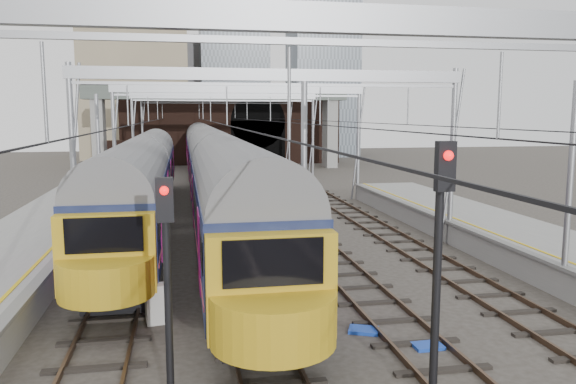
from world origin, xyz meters
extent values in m
plane|color=#38332D|center=(0.00, 0.00, 0.00)|extent=(160.00, 160.00, 0.00)
cube|color=slate|center=(-8.15, 2.50, 1.05)|extent=(0.35, 55.00, 0.12)
cube|color=gold|center=(-8.65, 2.50, 1.11)|extent=(0.12, 55.00, 0.01)
cube|color=#4C3828|center=(-6.72, 15.00, 0.09)|extent=(0.08, 80.00, 0.16)
cube|color=#4C3828|center=(-5.28, 15.00, 0.09)|extent=(0.08, 80.00, 0.16)
cube|color=black|center=(-6.00, 15.00, 0.01)|extent=(2.40, 80.00, 0.14)
cube|color=#4C3828|center=(-2.72, 15.00, 0.09)|extent=(0.08, 80.00, 0.16)
cube|color=#4C3828|center=(-1.28, 15.00, 0.09)|extent=(0.08, 80.00, 0.16)
cube|color=black|center=(-2.00, 15.00, 0.01)|extent=(2.40, 80.00, 0.14)
cube|color=#4C3828|center=(1.28, 15.00, 0.09)|extent=(0.08, 80.00, 0.16)
cube|color=#4C3828|center=(2.72, 15.00, 0.09)|extent=(0.08, 80.00, 0.16)
cube|color=black|center=(2.00, 15.00, 0.01)|extent=(2.40, 80.00, 0.14)
cube|color=#4C3828|center=(5.28, 15.00, 0.09)|extent=(0.08, 80.00, 0.16)
cube|color=#4C3828|center=(6.72, 15.00, 0.09)|extent=(0.08, 80.00, 0.16)
cube|color=black|center=(6.00, 15.00, 0.01)|extent=(2.40, 80.00, 0.14)
cube|color=gray|center=(0.00, -6.00, 7.60)|extent=(16.80, 0.28, 0.50)
cylinder|color=gray|center=(-8.20, 8.00, 4.00)|extent=(0.24, 0.24, 8.00)
cylinder|color=gray|center=(8.20, 8.00, 4.00)|extent=(0.24, 0.24, 8.00)
cube|color=gray|center=(0.00, 8.00, 7.60)|extent=(16.80, 0.28, 0.50)
cylinder|color=gray|center=(-8.20, 22.00, 4.00)|extent=(0.24, 0.24, 8.00)
cylinder|color=gray|center=(8.20, 22.00, 4.00)|extent=(0.24, 0.24, 8.00)
cube|color=gray|center=(0.00, 22.00, 7.60)|extent=(16.80, 0.28, 0.50)
cylinder|color=gray|center=(-8.20, 36.00, 4.00)|extent=(0.24, 0.24, 8.00)
cylinder|color=gray|center=(8.20, 36.00, 4.00)|extent=(0.24, 0.24, 8.00)
cube|color=gray|center=(0.00, 36.00, 7.60)|extent=(16.80, 0.28, 0.50)
cylinder|color=gray|center=(-8.20, 48.00, 4.00)|extent=(0.24, 0.24, 8.00)
cylinder|color=gray|center=(8.20, 48.00, 4.00)|extent=(0.24, 0.24, 8.00)
cube|color=gray|center=(0.00, 48.00, 7.60)|extent=(16.80, 0.28, 0.50)
cube|color=black|center=(-6.00, 15.00, 5.50)|extent=(0.03, 80.00, 0.03)
cube|color=black|center=(-2.00, 15.00, 5.50)|extent=(0.03, 80.00, 0.03)
cube|color=black|center=(2.00, 15.00, 5.50)|extent=(0.03, 80.00, 0.03)
cube|color=black|center=(6.00, 15.00, 5.50)|extent=(0.03, 80.00, 0.03)
cube|color=black|center=(2.00, 52.00, 4.50)|extent=(26.00, 2.00, 9.00)
cube|color=black|center=(5.00, 50.98, 2.60)|extent=(6.50, 0.10, 5.20)
cylinder|color=black|center=(5.00, 50.98, 5.20)|extent=(6.50, 0.10, 6.50)
cube|color=black|center=(-10.00, 51.00, 1.50)|extent=(6.00, 1.50, 3.00)
cube|color=gray|center=(-12.50, 46.00, 4.10)|extent=(1.20, 2.50, 8.20)
cube|color=gray|center=(12.50, 46.00, 4.10)|extent=(1.20, 2.50, 8.20)
cube|color=#535E56|center=(0.00, 46.00, 8.20)|extent=(28.00, 3.00, 1.40)
cube|color=gray|center=(0.00, 46.00, 9.10)|extent=(28.00, 3.00, 0.30)
cube|color=tan|center=(-10.00, 66.00, 11.00)|extent=(14.00, 12.00, 22.00)
cube|color=#4C5660|center=(4.00, 72.00, 16.00)|extent=(10.00, 10.00, 32.00)
cube|color=gray|center=(-2.00, 80.00, 9.00)|extent=(18.00, 14.00, 18.00)
cube|color=black|center=(-2.00, 30.05, 0.35)|extent=(2.29, 67.84, 0.70)
cube|color=#121840|center=(-2.00, 30.05, 2.30)|extent=(2.92, 67.84, 2.60)
cylinder|color=slate|center=(-2.00, 30.05, 3.60)|extent=(2.86, 67.34, 2.86)
cube|color=black|center=(-2.00, 30.05, 2.72)|extent=(2.94, 66.64, 0.78)
cube|color=#BB3A4B|center=(-2.00, 30.05, 1.57)|extent=(2.94, 66.84, 0.12)
cube|color=gold|center=(-2.00, -4.03, 2.20)|extent=(2.86, 0.60, 2.40)
cube|color=black|center=(-2.00, -4.20, 2.82)|extent=(2.19, 0.08, 1.04)
cube|color=black|center=(-6.00, 16.06, 0.35)|extent=(2.16, 31.80, 0.70)
cube|color=#121840|center=(-6.00, 16.06, 2.23)|extent=(2.75, 31.80, 2.45)
cylinder|color=slate|center=(-6.00, 16.06, 3.45)|extent=(2.69, 31.30, 2.69)
cube|color=black|center=(-6.00, 16.06, 2.62)|extent=(2.77, 30.60, 0.74)
cube|color=#BB3A4B|center=(-6.00, 16.06, 1.54)|extent=(2.77, 30.80, 0.12)
cube|color=gold|center=(-6.00, 0.01, 2.13)|extent=(2.69, 0.60, 2.25)
cube|color=black|center=(-6.00, -0.16, 2.72)|extent=(2.06, 0.08, 0.98)
cylinder|color=black|center=(-4.21, -4.64, 2.31)|extent=(0.15, 0.15, 4.62)
cube|color=black|center=(-4.21, -4.82, 4.33)|extent=(0.34, 0.19, 0.87)
sphere|color=red|center=(-4.21, -4.94, 4.53)|extent=(0.17, 0.17, 0.17)
cylinder|color=black|center=(1.19, -5.35, 2.64)|extent=(0.18, 0.18, 5.28)
cube|color=black|center=(1.19, -5.53, 4.95)|extent=(0.40, 0.21, 0.99)
sphere|color=red|center=(1.19, -5.65, 5.17)|extent=(0.20, 0.20, 0.20)
cube|color=silver|center=(-4.71, 0.22, 0.57)|extent=(0.65, 0.57, 1.14)
cube|color=#1840B7|center=(2.24, -2.84, 0.04)|extent=(0.76, 0.55, 0.09)
cube|color=#1840B7|center=(0.11, 10.16, 0.06)|extent=(1.07, 0.86, 0.11)
cube|color=#1840B7|center=(0.94, -1.52, 0.05)|extent=(0.96, 0.83, 0.09)
camera|label=1|loc=(-3.83, -15.69, 5.96)|focal=35.00mm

